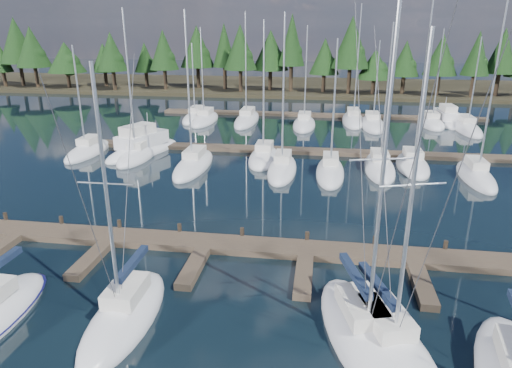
% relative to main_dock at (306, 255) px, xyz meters
% --- Properties ---
extents(ground, '(260.00, 260.00, 0.00)m').
position_rel_main_dock_xyz_m(ground, '(0.00, 12.64, -0.20)').
color(ground, black).
rests_on(ground, ground).
extents(far_shore, '(220.00, 30.00, 0.60)m').
position_rel_main_dock_xyz_m(far_shore, '(0.00, 72.64, 0.10)').
color(far_shore, '#2C2718').
rests_on(far_shore, ground).
extents(main_dock, '(44.00, 6.13, 0.90)m').
position_rel_main_dock_xyz_m(main_dock, '(0.00, 0.00, 0.00)').
color(main_dock, '#4D3F30').
rests_on(main_dock, ground).
extents(back_docks, '(50.00, 21.80, 0.40)m').
position_rel_main_dock_xyz_m(back_docks, '(0.00, 32.23, -0.00)').
color(back_docks, '#4D3F30').
rests_on(back_docks, ground).
extents(front_sailboat_2, '(2.62, 7.54, 12.29)m').
position_rel_main_dock_xyz_m(front_sailboat_2, '(-7.84, -7.04, 0.08)').
color(front_sailboat_2, silver).
rests_on(front_sailboat_2, ground).
extents(front_sailboat_3, '(5.07, 9.10, 14.80)m').
position_rel_main_dock_xyz_m(front_sailboat_3, '(2.73, -6.71, 0.09)').
color(front_sailboat_3, silver).
rests_on(front_sailboat_3, ground).
extents(front_sailboat_4, '(5.45, 9.25, 13.50)m').
position_rel_main_dock_xyz_m(front_sailboat_4, '(3.70, -7.34, 0.08)').
color(front_sailboat_4, silver).
rests_on(front_sailboat_4, ground).
extents(back_sailboat_rows, '(47.81, 33.63, 16.54)m').
position_rel_main_dock_xyz_m(back_sailboat_rows, '(-0.52, 27.57, 0.06)').
color(back_sailboat_rows, silver).
rests_on(back_sailboat_rows, ground).
extents(motor_yacht_left, '(6.74, 10.47, 4.98)m').
position_rel_main_dock_xyz_m(motor_yacht_left, '(-17.79, 20.13, 0.34)').
color(motor_yacht_left, silver).
rests_on(motor_yacht_left, ground).
extents(motor_yacht_right, '(3.29, 8.57, 4.20)m').
position_rel_main_dock_xyz_m(motor_yacht_right, '(16.89, 40.13, 0.26)').
color(motor_yacht_right, silver).
rests_on(motor_yacht_right, ground).
extents(tree_line, '(185.64, 11.89, 13.87)m').
position_rel_main_dock_xyz_m(tree_line, '(-2.12, 62.90, 7.33)').
color(tree_line, black).
rests_on(tree_line, far_shore).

